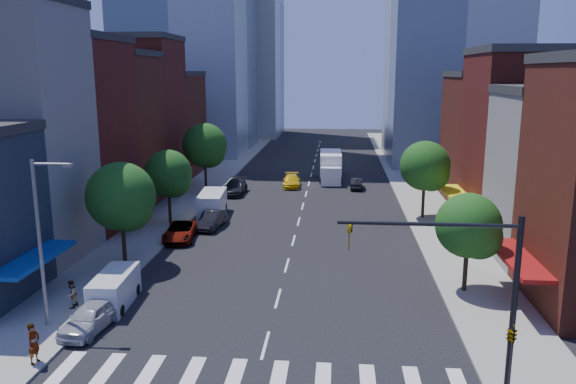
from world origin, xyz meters
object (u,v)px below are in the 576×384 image
parked_car_second (212,220)px  pedestrian_far (71,294)px  pedestrian_near (34,343)px  parked_car_front (90,317)px  box_truck (331,167)px  cargo_van_far (212,205)px  parked_car_rear (235,187)px  taxi (292,181)px  cargo_van_near (114,290)px  traffic_car_far (336,168)px  traffic_car_oncoming (357,183)px  parked_car_third (180,231)px

parked_car_second → pedestrian_far: (-4.20, -17.89, 0.23)m
pedestrian_near → pedestrian_far: (-1.20, 6.20, -0.16)m
parked_car_front → box_truck: 45.26m
cargo_van_far → pedestrian_near: 28.17m
parked_car_rear → pedestrian_near: size_ratio=2.78×
taxi → pedestrian_far: size_ratio=2.95×
parked_car_rear → cargo_van_near: bearing=-92.7°
cargo_van_far → traffic_car_far: cargo_van_far is taller
parked_car_second → traffic_car_oncoming: size_ratio=1.15×
traffic_car_far → pedestrian_near: 54.48m
parked_car_front → box_truck: (12.12, 43.60, 0.92)m
taxi → traffic_car_far: (5.26, 9.90, -0.06)m
parked_car_rear → taxi: (6.00, 4.71, -0.09)m
parked_car_front → cargo_van_near: bearing=97.0°
cargo_van_near → traffic_car_far: bearing=70.7°
traffic_car_oncoming → pedestrian_near: size_ratio=1.99×
parked_car_front → parked_car_third: parked_car_front is taller
pedestrian_near → box_truck: bearing=-7.2°
parked_car_second → parked_car_rear: bearing=97.5°
cargo_van_near → pedestrian_far: size_ratio=2.84×
traffic_car_far → box_truck: size_ratio=0.43×
parked_car_front → traffic_car_oncoming: bearing=75.5°
traffic_car_oncoming → pedestrian_far: bearing=67.0°
parked_car_rear → cargo_van_far: 10.02m
parked_car_rear → parked_car_front: bearing=-92.5°
parked_car_second → pedestrian_far: size_ratio=2.73×
traffic_car_far → box_truck: bearing=82.8°
traffic_car_oncoming → pedestrian_near: 45.33m
traffic_car_far → pedestrian_near: pedestrian_near is taller
taxi → traffic_car_oncoming: size_ratio=1.24×
traffic_car_far → pedestrian_far: (-14.99, -46.50, 0.33)m
cargo_van_near → pedestrian_far: cargo_van_near is taller
taxi → pedestrian_near: pedestrian_near is taller
parked_car_second → cargo_van_near: (-1.99, -17.08, 0.22)m
parked_car_rear → pedestrian_far: bearing=-96.6°
box_truck → pedestrian_far: bearing=-110.8°
parked_car_front → traffic_car_far: bearing=82.4°
parked_car_rear → taxi: bearing=38.2°
parked_car_front → cargo_van_near: size_ratio=0.92×
parked_car_front → parked_car_rear: bearing=94.5°
parked_car_third → cargo_van_far: 7.78m
pedestrian_near → pedestrian_far: size_ratio=1.19×
pedestrian_far → traffic_car_far: bearing=166.5°
traffic_car_oncoming → box_truck: bearing=-55.3°
cargo_van_near → taxi: size_ratio=0.96×
parked_car_second → traffic_car_far: parked_car_second is taller
parked_car_second → traffic_car_oncoming: (13.27, 18.22, -0.10)m
traffic_car_oncoming → pedestrian_near: (-16.27, -42.31, 0.49)m
cargo_van_near → traffic_car_oncoming: 38.45m
pedestrian_far → box_truck: bearing=165.2°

